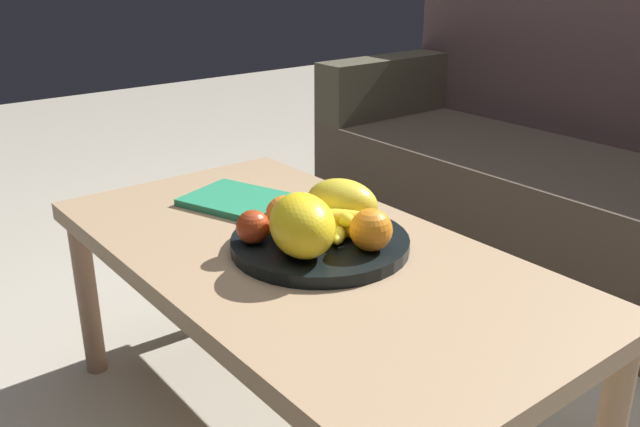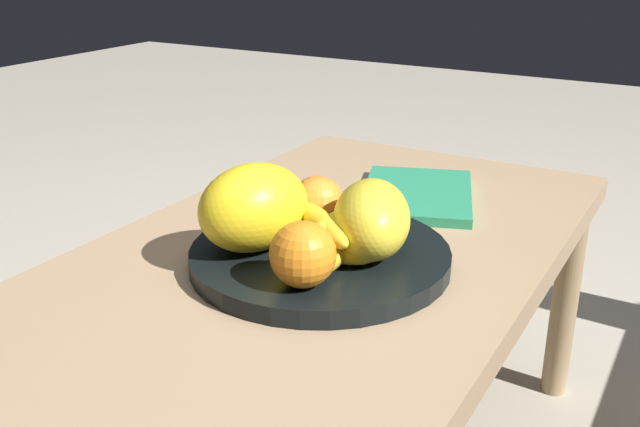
{
  "view_description": "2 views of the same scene",
  "coord_description": "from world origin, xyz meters",
  "px_view_note": "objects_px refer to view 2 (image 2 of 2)",
  "views": [
    {
      "loc": [
        0.98,
        -0.74,
        1.01
      ],
      "look_at": [
        0.02,
        0.03,
        0.53
      ],
      "focal_mm": 38.29,
      "sensor_mm": 36.0,
      "label": 1
    },
    {
      "loc": [
        0.79,
        0.48,
        0.87
      ],
      "look_at": [
        0.02,
        0.03,
        0.53
      ],
      "focal_mm": 40.72,
      "sensor_mm": 36.0,
      "label": 2
    }
  ],
  "objects_px": {
    "melon_large_front": "(372,219)",
    "melon_smaller_beside": "(254,207)",
    "orange_left": "(303,254)",
    "banana_bunch": "(331,238)",
    "magazine": "(417,194)",
    "orange_front": "(317,202)",
    "coffee_table": "(308,288)",
    "fruit_bowl": "(320,256)",
    "apple_front": "(271,197)"
  },
  "relations": [
    {
      "from": "orange_left",
      "to": "melon_large_front",
      "type": "bearing_deg",
      "value": 165.94
    },
    {
      "from": "coffee_table",
      "to": "melon_large_front",
      "type": "bearing_deg",
      "value": 91.13
    },
    {
      "from": "melon_smaller_beside",
      "to": "apple_front",
      "type": "height_order",
      "value": "melon_smaller_beside"
    },
    {
      "from": "apple_front",
      "to": "coffee_table",
      "type": "bearing_deg",
      "value": 63.92
    },
    {
      "from": "melon_smaller_beside",
      "to": "orange_front",
      "type": "distance_m",
      "value": 0.11
    },
    {
      "from": "melon_smaller_beside",
      "to": "orange_left",
      "type": "bearing_deg",
      "value": 61.28
    },
    {
      "from": "melon_smaller_beside",
      "to": "apple_front",
      "type": "bearing_deg",
      "value": -158.06
    },
    {
      "from": "coffee_table",
      "to": "orange_left",
      "type": "xyz_separation_m",
      "value": [
        0.12,
        0.07,
        0.11
      ]
    },
    {
      "from": "banana_bunch",
      "to": "apple_front",
      "type": "bearing_deg",
      "value": -118.25
    },
    {
      "from": "coffee_table",
      "to": "orange_left",
      "type": "bearing_deg",
      "value": 28.8
    },
    {
      "from": "orange_front",
      "to": "magazine",
      "type": "distance_m",
      "value": 0.26
    },
    {
      "from": "orange_front",
      "to": "apple_front",
      "type": "height_order",
      "value": "orange_front"
    },
    {
      "from": "fruit_bowl",
      "to": "coffee_table",
      "type": "bearing_deg",
      "value": -118.0
    },
    {
      "from": "fruit_bowl",
      "to": "melon_large_front",
      "type": "xyz_separation_m",
      "value": [
        -0.02,
        0.07,
        0.06
      ]
    },
    {
      "from": "banana_bunch",
      "to": "magazine",
      "type": "distance_m",
      "value": 0.33
    },
    {
      "from": "melon_smaller_beside",
      "to": "orange_left",
      "type": "height_order",
      "value": "melon_smaller_beside"
    },
    {
      "from": "melon_smaller_beside",
      "to": "orange_left",
      "type": "distance_m",
      "value": 0.13
    },
    {
      "from": "orange_left",
      "to": "banana_bunch",
      "type": "xyz_separation_m",
      "value": [
        -0.09,
        -0.01,
        -0.01
      ]
    },
    {
      "from": "melon_smaller_beside",
      "to": "melon_large_front",
      "type": "bearing_deg",
      "value": 112.95
    },
    {
      "from": "apple_front",
      "to": "orange_front",
      "type": "bearing_deg",
      "value": 92.3
    },
    {
      "from": "melon_large_front",
      "to": "fruit_bowl",
      "type": "bearing_deg",
      "value": -75.68
    },
    {
      "from": "orange_left",
      "to": "magazine",
      "type": "height_order",
      "value": "orange_left"
    },
    {
      "from": "apple_front",
      "to": "magazine",
      "type": "bearing_deg",
      "value": 152.82
    },
    {
      "from": "fruit_bowl",
      "to": "orange_front",
      "type": "xyz_separation_m",
      "value": [
        -0.06,
        -0.04,
        0.05
      ]
    },
    {
      "from": "melon_smaller_beside",
      "to": "orange_front",
      "type": "bearing_deg",
      "value": 161.15
    },
    {
      "from": "coffee_table",
      "to": "apple_front",
      "type": "xyz_separation_m",
      "value": [
        -0.04,
        -0.09,
        0.11
      ]
    },
    {
      "from": "fruit_bowl",
      "to": "magazine",
      "type": "bearing_deg",
      "value": 177.84
    },
    {
      "from": "apple_front",
      "to": "banana_bunch",
      "type": "relative_size",
      "value": 0.39
    },
    {
      "from": "banana_bunch",
      "to": "fruit_bowl",
      "type": "bearing_deg",
      "value": -124.85
    },
    {
      "from": "coffee_table",
      "to": "magazine",
      "type": "xyz_separation_m",
      "value": [
        -0.29,
        0.04,
        0.06
      ]
    },
    {
      "from": "coffee_table",
      "to": "orange_left",
      "type": "relative_size",
      "value": 14.18
    },
    {
      "from": "coffee_table",
      "to": "magazine",
      "type": "bearing_deg",
      "value": 172.08
    },
    {
      "from": "melon_large_front",
      "to": "banana_bunch",
      "type": "relative_size",
      "value": 0.89
    },
    {
      "from": "magazine",
      "to": "melon_large_front",
      "type": "bearing_deg",
      "value": -9.04
    },
    {
      "from": "orange_left",
      "to": "apple_front",
      "type": "bearing_deg",
      "value": -136.75
    },
    {
      "from": "orange_front",
      "to": "banana_bunch",
      "type": "xyz_separation_m",
      "value": [
        0.08,
        0.07,
        -0.01
      ]
    },
    {
      "from": "magazine",
      "to": "melon_smaller_beside",
      "type": "bearing_deg",
      "value": -33.97
    },
    {
      "from": "orange_front",
      "to": "magazine",
      "type": "relative_size",
      "value": 0.31
    },
    {
      "from": "melon_large_front",
      "to": "apple_front",
      "type": "distance_m",
      "value": 0.19
    },
    {
      "from": "fruit_bowl",
      "to": "orange_left",
      "type": "xyz_separation_m",
      "value": [
        0.11,
        0.04,
        0.05
      ]
    },
    {
      "from": "coffee_table",
      "to": "orange_front",
      "type": "xyz_separation_m",
      "value": [
        -0.05,
        -0.01,
        0.11
      ]
    },
    {
      "from": "fruit_bowl",
      "to": "apple_front",
      "type": "xyz_separation_m",
      "value": [
        -0.06,
        -0.12,
        0.05
      ]
    },
    {
      "from": "coffee_table",
      "to": "melon_large_front",
      "type": "relative_size",
      "value": 7.6
    },
    {
      "from": "melon_large_front",
      "to": "melon_smaller_beside",
      "type": "distance_m",
      "value": 0.16
    },
    {
      "from": "melon_large_front",
      "to": "apple_front",
      "type": "relative_size",
      "value": 2.3
    },
    {
      "from": "orange_left",
      "to": "fruit_bowl",
      "type": "bearing_deg",
      "value": -160.48
    },
    {
      "from": "banana_bunch",
      "to": "orange_front",
      "type": "bearing_deg",
      "value": -140.12
    },
    {
      "from": "fruit_bowl",
      "to": "banana_bunch",
      "type": "bearing_deg",
      "value": 55.15
    },
    {
      "from": "fruit_bowl",
      "to": "melon_smaller_beside",
      "type": "height_order",
      "value": "melon_smaller_beside"
    },
    {
      "from": "fruit_bowl",
      "to": "magazine",
      "type": "height_order",
      "value": "fruit_bowl"
    }
  ]
}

